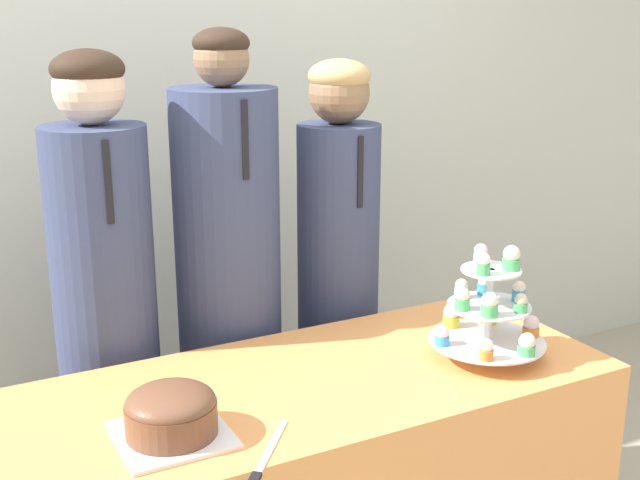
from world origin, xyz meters
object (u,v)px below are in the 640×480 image
object	(u,v)px
cupcake_stand	(489,310)
student_1	(230,316)
cake_knife	(259,471)
student_0	(109,341)
student_2	(338,302)
round_cake	(171,413)

from	to	relation	value
cupcake_stand	student_1	bearing A→B (deg)	129.90
cake_knife	cupcake_stand	world-z (taller)	cupcake_stand
student_0	student_2	bearing A→B (deg)	-0.00
round_cake	cake_knife	size ratio (longest dim) A/B	0.94
round_cake	student_2	world-z (taller)	student_2
round_cake	student_1	bearing A→B (deg)	58.56
round_cake	cupcake_stand	xyz separation A→B (m)	(0.90, 0.02, 0.08)
cake_knife	student_0	distance (m)	0.85
cake_knife	student_1	xyz separation A→B (m)	(0.27, 0.85, -0.00)
cupcake_stand	student_2	xyz separation A→B (m)	(-0.13, 0.61, -0.16)
student_1	round_cake	bearing A→B (deg)	-121.44
student_0	student_2	size ratio (longest dim) A/B	1.03
round_cake	student_2	bearing A→B (deg)	39.32
student_2	round_cake	bearing A→B (deg)	-140.68
round_cake	student_0	size ratio (longest dim) A/B	0.15
round_cake	cake_knife	bearing A→B (deg)	-62.31
round_cake	cupcake_stand	bearing A→B (deg)	1.13
round_cake	cake_knife	distance (m)	0.25
round_cake	student_1	world-z (taller)	student_1
cake_knife	round_cake	bearing A→B (deg)	67.30
round_cake	cake_knife	world-z (taller)	round_cake
student_0	cake_knife	bearing A→B (deg)	-82.84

